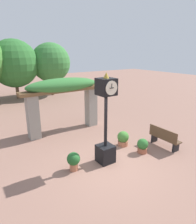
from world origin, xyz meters
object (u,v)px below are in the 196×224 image
(pedestal_clock, at_px, (106,123))
(potted_plant_far_left, at_px, (123,138))
(potted_plant_near_left, at_px, (143,146))
(potted_plant_near_right, at_px, (74,160))
(park_bench, at_px, (164,138))

(pedestal_clock, bearing_deg, potted_plant_far_left, 24.40)
(potted_plant_near_left, distance_m, potted_plant_far_left, 0.99)
(potted_plant_near_right, height_order, park_bench, park_bench)
(pedestal_clock, distance_m, potted_plant_near_left, 2.14)
(potted_plant_near_right, bearing_deg, potted_plant_far_left, 10.26)
(potted_plant_near_left, xyz_separation_m, potted_plant_far_left, (-0.24, 0.96, 0.02))
(pedestal_clock, xyz_separation_m, potted_plant_near_left, (1.70, -0.30, -1.27))
(pedestal_clock, relative_size, potted_plant_near_right, 5.00)
(potted_plant_near_left, distance_m, potted_plant_near_right, 3.01)
(potted_plant_near_right, height_order, potted_plant_far_left, potted_plant_near_right)
(potted_plant_near_left, xyz_separation_m, park_bench, (1.17, -0.15, 0.11))
(potted_plant_near_right, relative_size, park_bench, 0.47)
(potted_plant_near_right, bearing_deg, park_bench, -8.48)
(pedestal_clock, height_order, potted_plant_near_right, pedestal_clock)
(potted_plant_near_left, relative_size, potted_plant_far_left, 0.92)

